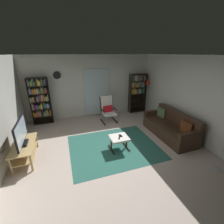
# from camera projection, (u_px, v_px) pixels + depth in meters

# --- Properties ---
(ground_plane) EXTENTS (7.02, 7.02, 0.00)m
(ground_plane) POSITION_uv_depth(u_px,v_px,m) (113.00, 150.00, 4.42)
(ground_plane) COLOR #C0AEA2
(wall_back) EXTENTS (5.60, 0.06, 2.60)m
(wall_back) POSITION_uv_depth(u_px,v_px,m) (91.00, 87.00, 6.51)
(wall_back) COLOR beige
(wall_back) RESTS_ON ground
(wall_right) EXTENTS (0.06, 6.00, 2.60)m
(wall_right) POSITION_uv_depth(u_px,v_px,m) (194.00, 99.00, 4.75)
(wall_right) COLOR beige
(wall_right) RESTS_ON ground
(glass_door_panel) EXTENTS (1.10, 0.01, 2.00)m
(glass_door_panel) POSITION_uv_depth(u_px,v_px,m) (97.00, 92.00, 6.62)
(glass_door_panel) COLOR silver
(area_rug) EXTENTS (2.58, 2.12, 0.01)m
(area_rug) POSITION_uv_depth(u_px,v_px,m) (114.00, 147.00, 4.59)
(area_rug) COLOR #2C6458
(area_rug) RESTS_ON ground
(tv_stand) EXTENTS (0.52, 1.15, 0.48)m
(tv_stand) POSITION_uv_depth(u_px,v_px,m) (25.00, 149.00, 3.95)
(tv_stand) COLOR tan
(tv_stand) RESTS_ON ground
(television) EXTENTS (0.20, 1.04, 0.65)m
(television) POSITION_uv_depth(u_px,v_px,m) (21.00, 133.00, 3.77)
(television) COLOR black
(television) RESTS_ON tv_stand
(bookshelf_near_tv) EXTENTS (0.73, 0.30, 1.81)m
(bookshelf_near_tv) POSITION_uv_depth(u_px,v_px,m) (40.00, 99.00, 5.83)
(bookshelf_near_tv) COLOR black
(bookshelf_near_tv) RESTS_ON ground
(bookshelf_near_sofa) EXTENTS (0.78, 0.30, 1.77)m
(bookshelf_near_sofa) POSITION_uv_depth(u_px,v_px,m) (137.00, 89.00, 7.01)
(bookshelf_near_sofa) COLOR black
(bookshelf_near_sofa) RESTS_ON ground
(leather_sofa) EXTENTS (0.81, 1.97, 0.84)m
(leather_sofa) POSITION_uv_depth(u_px,v_px,m) (170.00, 127.00, 5.14)
(leather_sofa) COLOR #39251A
(leather_sofa) RESTS_ON ground
(lounge_armchair) EXTENTS (0.58, 0.67, 1.02)m
(lounge_armchair) POSITION_uv_depth(u_px,v_px,m) (108.00, 109.00, 6.19)
(lounge_armchair) COLOR black
(lounge_armchair) RESTS_ON ground
(ottoman) EXTENTS (0.52, 0.48, 0.39)m
(ottoman) POSITION_uv_depth(u_px,v_px,m) (119.00, 139.00, 4.40)
(ottoman) COLOR white
(ottoman) RESTS_ON ground
(tv_remote) EXTENTS (0.10, 0.15, 0.02)m
(tv_remote) POSITION_uv_depth(u_px,v_px,m) (119.00, 138.00, 4.32)
(tv_remote) COLOR black
(tv_remote) RESTS_ON ottoman
(cell_phone) EXTENTS (0.09, 0.15, 0.01)m
(cell_phone) POSITION_uv_depth(u_px,v_px,m) (121.00, 136.00, 4.44)
(cell_phone) COLOR black
(cell_phone) RESTS_ON ottoman
(floor_lamp_by_shelf) EXTENTS (0.22, 0.22, 1.63)m
(floor_lamp_by_shelf) POSITION_uv_depth(u_px,v_px,m) (148.00, 87.00, 6.54)
(floor_lamp_by_shelf) COLOR #A5A5AD
(floor_lamp_by_shelf) RESTS_ON ground
(wall_clock) EXTENTS (0.29, 0.03, 0.29)m
(wall_clock) POSITION_uv_depth(u_px,v_px,m) (57.00, 75.00, 5.85)
(wall_clock) COLOR silver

